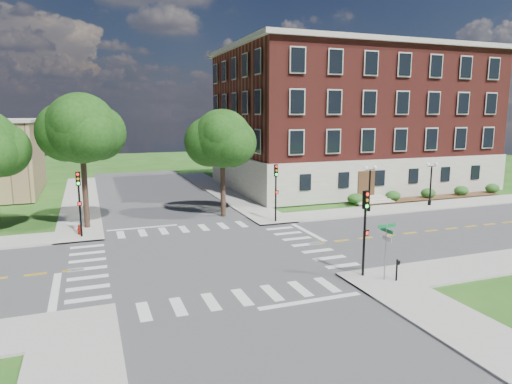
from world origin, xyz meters
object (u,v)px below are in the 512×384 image
object	(u,v)px
traffic_signal_se	(365,222)
push_button_post	(397,269)
twin_lamp_west	(370,186)
street_sign_pole	(386,241)
twin_lamp_east	(431,181)
traffic_signal_nw	(79,195)
fire_hydrant	(80,230)
traffic_signal_ne	(276,185)

from	to	relation	value
traffic_signal_se	push_button_post	bearing A→B (deg)	-47.03
twin_lamp_west	street_sign_pole	bearing A→B (deg)	-121.41
street_sign_pole	twin_lamp_west	bearing A→B (deg)	58.59
twin_lamp_east	traffic_signal_se	bearing A→B (deg)	-139.77
traffic_signal_se	twin_lamp_west	bearing A→B (deg)	54.90
traffic_signal_se	traffic_signal_nw	world-z (taller)	same
twin_lamp_east	fire_hydrant	distance (m)	32.31
twin_lamp_east	fire_hydrant	xyz separation A→B (m)	(-32.25, 0.33, -2.06)
traffic_signal_nw	fire_hydrant	world-z (taller)	traffic_signal_nw
traffic_signal_nw	twin_lamp_west	size ratio (longest dim) A/B	1.13
traffic_signal_ne	street_sign_pole	world-z (taller)	traffic_signal_ne
traffic_signal_ne	street_sign_pole	distance (m)	14.60
traffic_signal_nw	twin_lamp_east	size ratio (longest dim) A/B	1.13
traffic_signal_nw	twin_lamp_east	xyz separation A→B (m)	(32.10, 0.45, -0.66)
traffic_signal_se	twin_lamp_east	bearing A→B (deg)	40.23
twin_lamp_west	traffic_signal_ne	bearing A→B (deg)	-175.96
twin_lamp_west	traffic_signal_nw	bearing A→B (deg)	-179.75
traffic_signal_nw	twin_lamp_east	world-z (taller)	traffic_signal_nw
traffic_signal_se	fire_hydrant	distance (m)	21.32
traffic_signal_se	fire_hydrant	xyz separation A→B (m)	(-14.92, 14.99, -2.72)
twin_lamp_east	traffic_signal_nw	bearing A→B (deg)	-179.20
street_sign_pole	twin_lamp_east	bearing A→B (deg)	43.23
twin_lamp_east	street_sign_pole	bearing A→B (deg)	-136.77
traffic_signal_se	traffic_signal_ne	distance (m)	13.65
push_button_post	fire_hydrant	bearing A→B (deg)	134.72
traffic_signal_ne	traffic_signal_nw	size ratio (longest dim) A/B	1.00
twin_lamp_west	twin_lamp_east	bearing A→B (deg)	2.66
traffic_signal_se	twin_lamp_west	xyz separation A→B (m)	(10.06, 14.32, -0.66)
twin_lamp_west	push_button_post	distance (m)	18.05
traffic_signal_se	fire_hydrant	bearing A→B (deg)	134.87
twin_lamp_west	fire_hydrant	world-z (taller)	twin_lamp_west
traffic_signal_se	traffic_signal_nw	xyz separation A→B (m)	(-14.78, 14.21, 0.00)
traffic_signal_ne	traffic_signal_nw	world-z (taller)	same
push_button_post	fire_hydrant	world-z (taller)	push_button_post
traffic_signal_ne	twin_lamp_east	world-z (taller)	traffic_signal_ne
traffic_signal_se	traffic_signal_ne	world-z (taller)	same
traffic_signal_nw	traffic_signal_ne	bearing A→B (deg)	-2.14
traffic_signal_se	traffic_signal_ne	bearing A→B (deg)	88.10
twin_lamp_west	street_sign_pole	xyz separation A→B (m)	(-9.31, -15.25, -0.21)
twin_lamp_west	twin_lamp_east	size ratio (longest dim) A/B	1.00
traffic_signal_ne	push_button_post	distance (m)	15.18
traffic_signal_ne	traffic_signal_nw	bearing A→B (deg)	177.86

